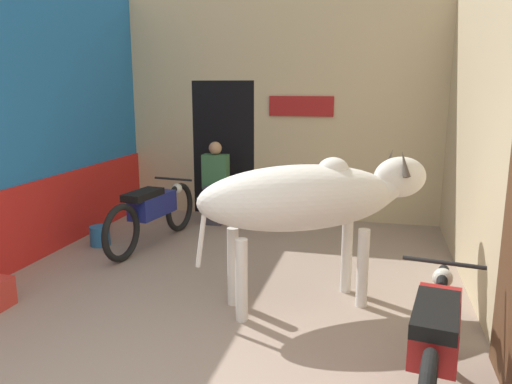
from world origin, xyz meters
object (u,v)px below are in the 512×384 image
bucket (100,236)px  motorcycle_far (153,211)px  cow (310,198)px  plastic_stool (243,208)px  shopkeeper_seated (215,181)px  motorcycle_near (435,337)px

bucket → motorcycle_far: bearing=16.8°
motorcycle_far → cow: bearing=-31.0°
bucket → plastic_stool: bearing=41.9°
plastic_stool → bucket: (-1.57, -1.41, -0.12)m
cow → motorcycle_far: (-2.24, 1.35, -0.58)m
motorcycle_far → plastic_stool: motorcycle_far is taller
shopkeeper_seated → motorcycle_near: bearing=-54.4°
motorcycle_near → shopkeeper_seated: shopkeeper_seated is taller
motorcycle_near → motorcycle_far: (-3.24, 2.67, -0.00)m
shopkeeper_seated → bucket: size_ratio=4.78×
cow → shopkeeper_seated: 3.15m
motorcycle_near → bucket: (-3.91, 2.46, -0.33)m
cow → shopkeeper_seated: cow is taller
motorcycle_far → shopkeeper_seated: 1.32m
motorcycle_far → bucket: motorcycle_far is taller
cow → shopkeeper_seated: size_ratio=1.77×
plastic_stool → bucket: plastic_stool is taller
cow → plastic_stool: cow is taller
motorcycle_near → plastic_stool: bearing=121.1°
motorcycle_near → bucket: bearing=147.8°
shopkeeper_seated → plastic_stool: shopkeeper_seated is taller
cow → bucket: 3.26m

